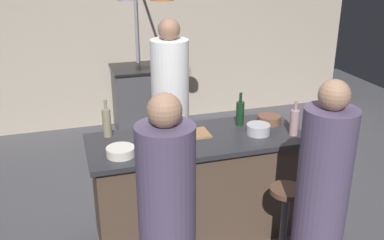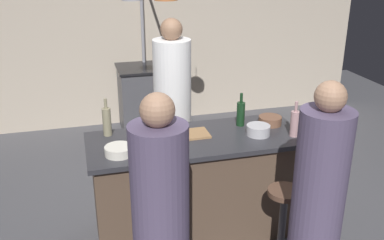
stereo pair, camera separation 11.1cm
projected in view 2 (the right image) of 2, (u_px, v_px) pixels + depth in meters
The scene contains 19 objects.
ground_plane at pixel (196, 229), 3.94m from camera, with size 9.00×9.00×0.00m, color #4C4C51.
back_wall at pixel (141, 30), 6.02m from camera, with size 6.40×0.16×2.60m, color #BCAD99.
kitchen_island at pixel (197, 185), 3.77m from camera, with size 1.80×0.72×0.90m.
stove_range at pixel (148, 98), 5.98m from camera, with size 0.80×0.64×0.89m.
chef at pixel (173, 113), 4.40m from camera, with size 0.37×0.37×1.76m.
guest_left at pixel (161, 230), 2.66m from camera, with size 0.35×0.35×1.64m.
bar_stool_right at pixel (282, 224), 3.37m from camera, with size 0.28×0.28×0.68m.
guest_right at pixel (317, 208), 2.90m from camera, with size 0.34×0.34×1.63m.
overhead_pot_rack at pixel (155, 12), 5.02m from camera, with size 0.86×1.52×2.17m.
cutting_board at pixel (190, 134), 3.65m from camera, with size 0.32×0.22×0.02m, color #997047.
pepper_mill at pixel (153, 118), 3.73m from camera, with size 0.05×0.05×0.21m, color #382319.
wine_bottle_red at pixel (241, 113), 3.82m from camera, with size 0.07×0.07×0.30m.
wine_bottle_white at pixel (107, 121), 3.61m from camera, with size 0.07×0.07×0.32m.
wine_bottle_rose at pixel (295, 123), 3.60m from camera, with size 0.07×0.07×0.30m.
wine_glass_near_left_guest at pixel (168, 131), 3.46m from camera, with size 0.07×0.07×0.15m.
wine_glass_near_right_guest at pixel (176, 137), 3.37m from camera, with size 0.07×0.07×0.15m.
mixing_bowl_ceramic at pixel (119, 151), 3.30m from camera, with size 0.22×0.22×0.07m, color silver.
mixing_bowl_steel at pixel (258, 130), 3.65m from camera, with size 0.20×0.20×0.08m, color #B7B7BC.
mixing_bowl_wooden at pixel (270, 120), 3.87m from camera, with size 0.20×0.20×0.07m, color brown.
Camera 2 is at (-0.90, -3.18, 2.36)m, focal length 40.92 mm.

